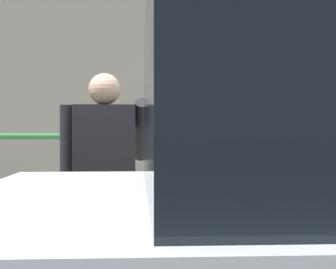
# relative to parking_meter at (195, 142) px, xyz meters

# --- Properties ---
(parking_meter) EXTENTS (0.19, 0.20, 1.51)m
(parking_meter) POSITION_rel_parking_meter_xyz_m (0.00, 0.00, 0.00)
(parking_meter) COLOR slate
(parking_meter) RESTS_ON sidewalk_curb
(pedestrian_at_meter) EXTENTS (0.59, 0.54, 1.57)m
(pedestrian_at_meter) POSITION_rel_parking_meter_xyz_m (-0.60, 0.04, -0.23)
(pedestrian_at_meter) COLOR slate
(pedestrian_at_meter) RESTS_ON sidewalk_curb
(background_railing) EXTENTS (24.06, 0.06, 1.17)m
(background_railing) POSITION_rel_parking_meter_xyz_m (0.11, 1.55, -0.29)
(background_railing) COLOR #2D7A38
(background_railing) RESTS_ON sidewalk_curb
(backdrop_wall) EXTENTS (32.00, 0.50, 3.56)m
(backdrop_wall) POSITION_rel_parking_meter_xyz_m (0.11, 4.42, 0.51)
(backdrop_wall) COLOR #ADA38E
(backdrop_wall) RESTS_ON ground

